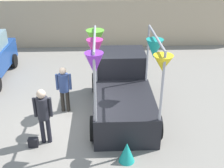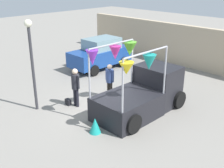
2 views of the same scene
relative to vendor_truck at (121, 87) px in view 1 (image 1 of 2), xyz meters
The scene contains 7 objects.
ground_plane 1.88m from the vendor_truck, 146.84° to the right, with size 60.00×60.00×0.00m, color gray.
vendor_truck is the anchor object (origin of this frame).
person_customer 2.96m from the vendor_truck, 142.62° to the right, with size 0.53×0.34×1.76m.
person_vendor 1.97m from the vendor_truck, behind, with size 0.53×0.34×1.67m.
handbag 3.43m from the vendor_truck, 143.54° to the right, with size 0.28×0.16×0.28m, color black.
brick_boundary_wall 7.01m from the vendor_truck, 101.44° to the left, with size 18.00×0.36×2.60m, color tan.
folded_kite_bundle_teal 2.77m from the vendor_truck, 90.76° to the right, with size 0.44×0.44×0.60m, color teal.
Camera 1 is at (0.71, -7.68, 5.34)m, focal length 45.00 mm.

